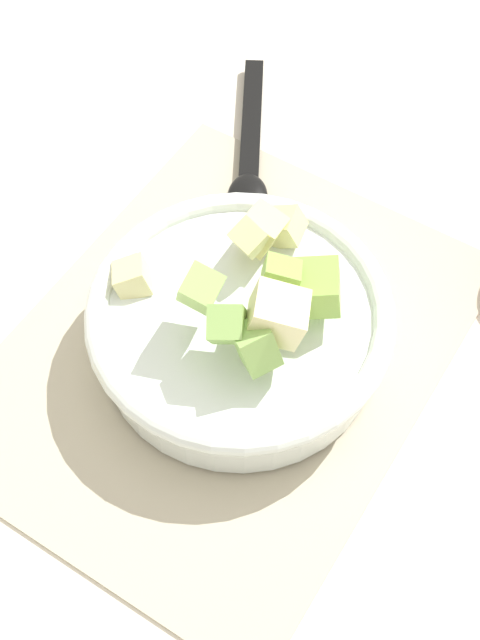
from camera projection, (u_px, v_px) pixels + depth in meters
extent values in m
plane|color=silver|center=(226.00, 352.00, 0.70)|extent=(2.40, 2.40, 0.00)
cube|color=#BCB299|center=(226.00, 350.00, 0.70)|extent=(0.40, 0.31, 0.01)
cylinder|color=white|center=(240.00, 330.00, 0.67)|extent=(0.22, 0.22, 0.05)
torus|color=white|center=(240.00, 313.00, 0.65)|extent=(0.23, 0.23, 0.02)
cube|color=#A3CC6B|center=(201.00, 289.00, 0.61)|extent=(0.04, 0.04, 0.04)
cube|color=#93C160|center=(256.00, 346.00, 0.60)|extent=(0.04, 0.04, 0.04)
cube|color=beige|center=(249.00, 238.00, 0.65)|extent=(0.03, 0.03, 0.03)
cube|color=#8CB74C|center=(315.00, 288.00, 0.63)|extent=(0.05, 0.05, 0.03)
cube|color=#8CB74C|center=(281.00, 275.00, 0.62)|extent=(0.04, 0.04, 0.03)
cube|color=#E5D684|center=(260.00, 229.00, 0.67)|extent=(0.04, 0.04, 0.04)
cube|color=beige|center=(286.00, 227.00, 0.68)|extent=(0.03, 0.04, 0.03)
cube|color=#93C160|center=(227.00, 325.00, 0.60)|extent=(0.04, 0.04, 0.04)
cube|color=beige|center=(277.00, 314.00, 0.60)|extent=(0.05, 0.05, 0.04)
cube|color=beige|center=(132.00, 278.00, 0.66)|extent=(0.04, 0.04, 0.03)
ellipsoid|color=black|center=(247.00, 198.00, 0.77)|extent=(0.07, 0.06, 0.01)
cube|color=black|center=(251.00, 121.00, 0.83)|extent=(0.15, 0.10, 0.01)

